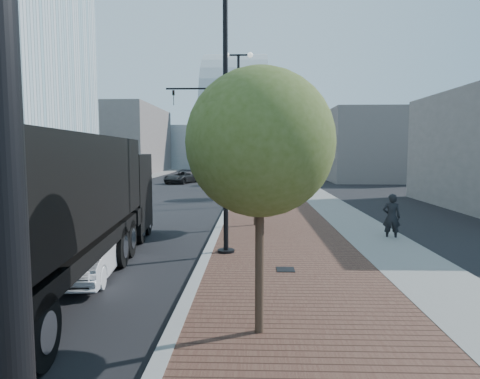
{
  "coord_description": "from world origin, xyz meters",
  "views": [
    {
      "loc": [
        1.47,
        -3.41,
        3.46
      ],
      "look_at": [
        1.0,
        12.0,
        2.0
      ],
      "focal_mm": 31.13,
      "sensor_mm": 36.0,
      "label": 1
    }
  ],
  "objects_px": {
    "white_sedan": "(89,254)",
    "pedestrian": "(391,217)",
    "dump_truck": "(83,212)",
    "dark_car_mid": "(181,177)"
  },
  "relations": [
    {
      "from": "white_sedan",
      "to": "pedestrian",
      "type": "bearing_deg",
      "value": 20.3
    },
    {
      "from": "dump_truck",
      "to": "pedestrian",
      "type": "xyz_separation_m",
      "value": [
        10.45,
        3.61,
        -0.7
      ]
    },
    {
      "from": "dark_car_mid",
      "to": "pedestrian",
      "type": "relative_size",
      "value": 2.59
    },
    {
      "from": "dump_truck",
      "to": "dark_car_mid",
      "type": "xyz_separation_m",
      "value": [
        -2.39,
        31.08,
        -0.95
      ]
    },
    {
      "from": "dump_truck",
      "to": "pedestrian",
      "type": "height_order",
      "value": "dump_truck"
    },
    {
      "from": "dump_truck",
      "to": "dark_car_mid",
      "type": "distance_m",
      "value": 31.18
    },
    {
      "from": "white_sedan",
      "to": "pedestrian",
      "type": "height_order",
      "value": "pedestrian"
    },
    {
      "from": "dark_car_mid",
      "to": "white_sedan",
      "type": "bearing_deg",
      "value": -65.61
    },
    {
      "from": "pedestrian",
      "to": "white_sedan",
      "type": "bearing_deg",
      "value": 40.96
    },
    {
      "from": "dump_truck",
      "to": "dark_car_mid",
      "type": "bearing_deg",
      "value": 88.95
    }
  ]
}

